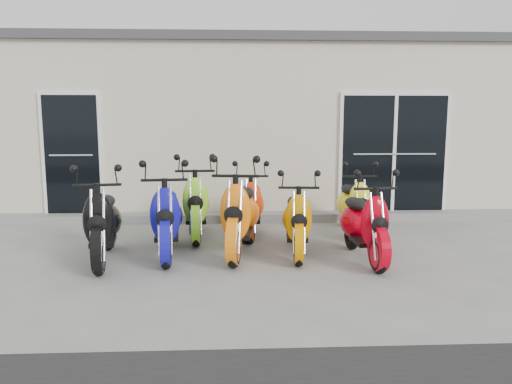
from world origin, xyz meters
TOP-DOWN VIEW (x-y plane):
  - ground at (0.00, 0.00)m, footprint 80.00×80.00m
  - building at (0.00, 5.20)m, footprint 14.00×6.00m
  - roof_cap at (0.00, 5.20)m, footprint 14.20×6.20m
  - front_step at (0.00, 2.02)m, footprint 14.00×0.40m
  - door_left at (-3.20, 2.17)m, footprint 1.07×0.08m
  - door_right at (2.60, 2.17)m, footprint 2.02×0.08m
  - scooter_front_black at (-2.04, -0.42)m, footprint 0.91×1.86m
  - scooter_front_blue at (-1.25, -0.17)m, footprint 0.85×1.89m
  - scooter_front_orange_a at (-0.25, -0.14)m, footprint 0.95×1.98m
  - scooter_front_orange_b at (0.52, -0.20)m, footprint 0.74×1.69m
  - scooter_front_red at (1.37, -0.51)m, footprint 0.72×1.73m
  - scooter_back_green at (-0.93, 0.89)m, footprint 0.78×1.86m
  - scooter_back_red at (-0.05, 0.97)m, footprint 0.72×1.70m
  - scooter_back_yellow at (1.59, 0.98)m, footprint 0.62×1.65m

SIDE VIEW (x-z plane):
  - ground at x=0.00m, z-range 0.00..0.00m
  - front_step at x=0.00m, z-range 0.00..0.15m
  - scooter_back_yellow at x=1.59m, z-range 0.00..1.21m
  - scooter_front_orange_b at x=0.52m, z-range 0.00..1.22m
  - scooter_back_red at x=-0.05m, z-range 0.00..1.23m
  - scooter_front_red at x=1.37m, z-range 0.00..1.25m
  - scooter_front_black at x=-2.04m, z-range 0.00..1.32m
  - scooter_back_green at x=-0.93m, z-range 0.00..1.35m
  - scooter_front_blue at x=-1.25m, z-range 0.00..1.35m
  - scooter_front_orange_a at x=-0.25m, z-range 0.00..1.41m
  - door_left at x=-3.20m, z-range 0.15..2.37m
  - door_right at x=2.60m, z-range 0.15..2.37m
  - building at x=0.00m, z-range 0.00..3.20m
  - roof_cap at x=0.00m, z-range 3.20..3.36m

